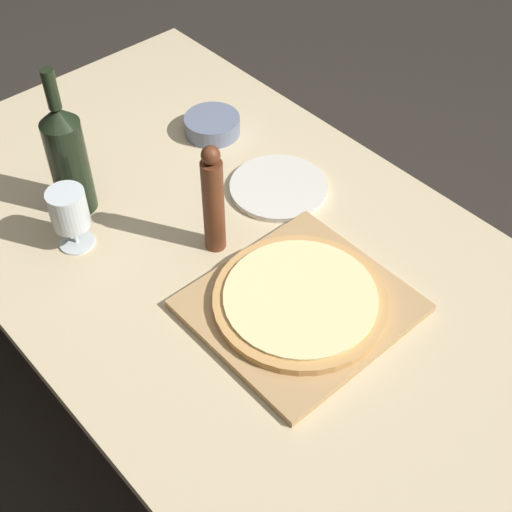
{
  "coord_description": "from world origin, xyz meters",
  "views": [
    {
      "loc": [
        -0.68,
        -0.82,
        1.86
      ],
      "look_at": [
        -0.02,
        -0.07,
        0.8
      ],
      "focal_mm": 50.0,
      "sensor_mm": 36.0,
      "label": 1
    }
  ],
  "objects_px": {
    "pizza": "(300,299)",
    "wine_glass": "(69,211)",
    "small_bowl": "(212,125)",
    "wine_bottle": "(68,158)",
    "pepper_mill": "(213,201)"
  },
  "relations": [
    {
      "from": "pizza",
      "to": "small_bowl",
      "type": "relative_size",
      "value": 2.46
    },
    {
      "from": "wine_glass",
      "to": "small_bowl",
      "type": "xyz_separation_m",
      "value": [
        0.48,
        0.11,
        -0.07
      ]
    },
    {
      "from": "pizza",
      "to": "small_bowl",
      "type": "bearing_deg",
      "value": 67.11
    },
    {
      "from": "pizza",
      "to": "wine_bottle",
      "type": "height_order",
      "value": "wine_bottle"
    },
    {
      "from": "small_bowl",
      "to": "wine_glass",
      "type": "bearing_deg",
      "value": -166.81
    },
    {
      "from": "pizza",
      "to": "wine_glass",
      "type": "relative_size",
      "value": 2.39
    },
    {
      "from": "pizza",
      "to": "wine_glass",
      "type": "height_order",
      "value": "wine_glass"
    },
    {
      "from": "wine_glass",
      "to": "pizza",
      "type": "bearing_deg",
      "value": -62.86
    },
    {
      "from": "pizza",
      "to": "wine_bottle",
      "type": "xyz_separation_m",
      "value": [
        -0.17,
        0.56,
        0.11
      ]
    },
    {
      "from": "wine_bottle",
      "to": "pizza",
      "type": "bearing_deg",
      "value": -73.43
    },
    {
      "from": "wine_glass",
      "to": "small_bowl",
      "type": "distance_m",
      "value": 0.49
    },
    {
      "from": "pizza",
      "to": "wine_bottle",
      "type": "bearing_deg",
      "value": 106.57
    },
    {
      "from": "pizza",
      "to": "pepper_mill",
      "type": "height_order",
      "value": "pepper_mill"
    },
    {
      "from": "wine_bottle",
      "to": "small_bowl",
      "type": "relative_size",
      "value": 2.51
    },
    {
      "from": "pepper_mill",
      "to": "small_bowl",
      "type": "xyz_separation_m",
      "value": [
        0.25,
        0.32,
        -0.11
      ]
    }
  ]
}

